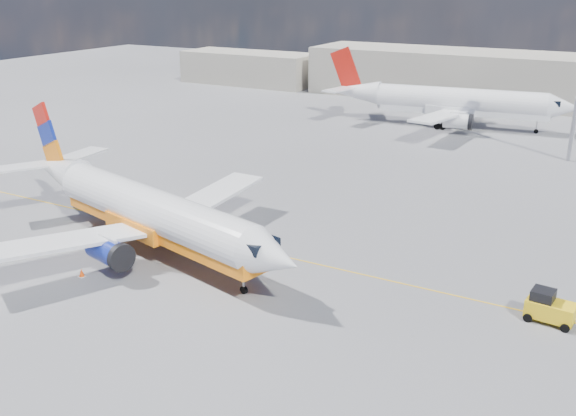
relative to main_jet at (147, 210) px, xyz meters
The scene contains 8 objects.
ground 8.62m from the main_jet, ahead, with size 240.00×240.00×0.00m, color #5B5B60.
taxi_line 9.41m from the main_jet, 25.95° to the left, with size 70.00×0.15×0.01m, color yellow.
terminal_main 76.98m from the main_jet, 80.30° to the left, with size 70.00×14.00×8.00m, color #BCB4A1.
terminal_annex 81.75m from the main_jet, 116.94° to the left, with size 26.00×10.00×6.00m, color #BCB4A1.
main_jet is the anchor object (origin of this frame).
second_jet 54.23m from the main_jet, 81.50° to the left, with size 34.13×26.74×10.33m.
gse_tug 28.35m from the main_jet, ahead, with size 2.90×1.95×1.97m.
traffic_cone 6.63m from the main_jet, 99.81° to the right, with size 0.43×0.43×0.60m.
Camera 1 is at (22.96, -34.89, 19.46)m, focal length 40.00 mm.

